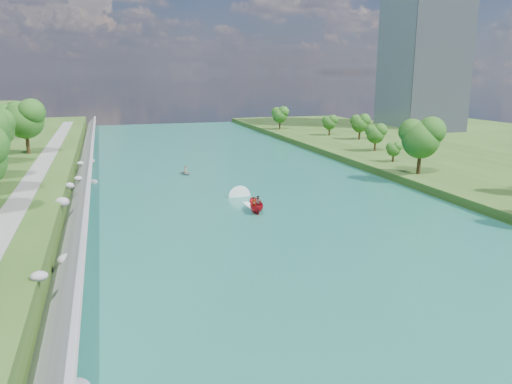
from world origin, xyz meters
name	(u,v)px	position (x,y,z in m)	size (l,w,h in m)	color
ground	(297,234)	(0.00, 0.00, 0.00)	(260.00, 260.00, 0.00)	#2D5119
river_water	(251,196)	(0.00, 20.00, 0.05)	(55.00, 240.00, 0.10)	#1B6857
berm_east	(504,174)	(49.50, 20.00, 0.75)	(44.00, 240.00, 1.50)	#2D5119
riprap_bank	(79,198)	(-25.85, 19.28, 1.80)	(4.92, 236.00, 4.46)	slate
riverside_path	(27,188)	(-32.50, 20.00, 3.55)	(3.00, 200.00, 0.10)	gray
office_tower	(424,39)	(82.50, 95.00, 30.00)	(22.00, 22.00, 60.00)	gray
trees_east	(477,153)	(36.40, 12.57, 6.45)	(18.89, 145.01, 11.87)	#254F15
motorboat	(254,204)	(-1.94, 11.86, 0.91)	(3.60, 19.24, 2.19)	#B60E18
raft	(186,172)	(-7.18, 40.07, 0.47)	(2.80, 3.53, 1.58)	gray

